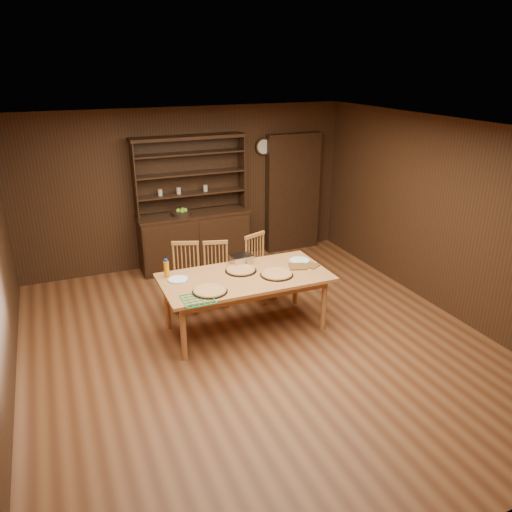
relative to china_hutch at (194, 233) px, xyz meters
name	(u,v)px	position (x,y,z in m)	size (l,w,h in m)	color
floor	(259,345)	(0.00, -2.75, -0.60)	(6.00, 6.00, 0.00)	brown
room_shell	(259,223)	(0.00, -2.75, 0.98)	(6.00, 6.00, 6.00)	white
china_hutch	(194,233)	(0.00, 0.00, 0.00)	(1.84, 0.52, 2.17)	black
doorway	(293,193)	(1.90, 0.15, 0.45)	(1.00, 0.18, 2.10)	black
wall_clock	(264,147)	(1.35, 0.20, 1.30)	(0.30, 0.05, 0.30)	black
dining_table	(245,281)	(0.00, -2.32, 0.08)	(2.10, 1.05, 0.75)	#CC7A46
chair_left	(186,274)	(-0.54, -1.44, -0.09)	(0.50, 0.49, 0.96)	#BF8341
chair_center	(216,271)	(-0.09, -1.43, -0.12)	(0.45, 0.44, 0.91)	#BF8341
chair_right	(259,265)	(0.53, -1.54, -0.08)	(0.51, 0.50, 0.97)	#BF8341
pizza_left	(210,291)	(-0.55, -2.59, 0.17)	(0.42, 0.42, 0.04)	black
pizza_right	(277,274)	(0.37, -2.45, 0.17)	(0.42, 0.42, 0.04)	black
pizza_center	(241,270)	(0.01, -2.15, 0.17)	(0.41, 0.41, 0.04)	black
cooling_rack	(198,299)	(-0.74, -2.73, 0.16)	(0.34, 0.34, 0.02)	#0C9C51
plate_left	(178,279)	(-0.81, -2.11, 0.16)	(0.26, 0.26, 0.02)	white
plate_right	(299,260)	(0.86, -2.14, 0.16)	(0.29, 0.29, 0.02)	white
foil_dish	(241,259)	(0.11, -1.91, 0.21)	(0.28, 0.20, 0.11)	silver
juice_bottle	(166,269)	(-0.91, -1.97, 0.27)	(0.07, 0.07, 0.24)	orange
pot_holder_a	(311,265)	(0.92, -2.35, 0.16)	(0.19, 0.19, 0.01)	#A91315
pot_holder_b	(298,267)	(0.74, -2.32, 0.16)	(0.22, 0.22, 0.02)	#A91315
fruit_bowl	(182,213)	(-0.21, -0.07, 0.39)	(0.30, 0.30, 0.12)	black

